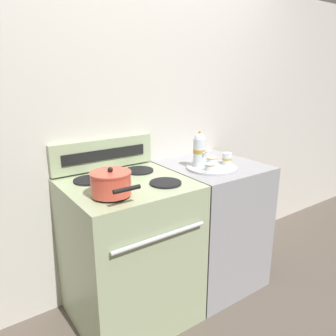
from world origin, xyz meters
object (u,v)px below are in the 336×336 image
at_px(serving_tray, 212,168).
at_px(creamer_jug, 227,159).
at_px(teapot, 199,150).
at_px(teacup_right, 212,161).
at_px(stove, 130,251).
at_px(saucepan, 111,183).
at_px(teacup_left, 210,168).

relative_size(serving_tray, creamer_jug, 4.17).
height_order(teapot, teacup_right, teapot).
relative_size(stove, teapot, 3.83).
height_order(stove, creamer_jug, creamer_jug).
height_order(saucepan, teacup_right, saucepan).
relative_size(serving_tray, teacup_left, 3.26).
relative_size(teapot, creamer_jug, 2.96).
relative_size(saucepan, teacup_left, 2.80).
bearing_deg(teacup_right, creamer_jug, -40.09).
height_order(saucepan, teapot, teapot).
bearing_deg(serving_tray, teapot, 136.93).
bearing_deg(teacup_right, teapot, 172.67).
distance_m(teacup_right, creamer_jug, 0.10).
bearing_deg(stove, teapot, -1.69).
relative_size(stove, serving_tray, 2.72).
bearing_deg(stove, teacup_left, -15.38).
bearing_deg(stove, creamer_jug, -7.50).
bearing_deg(teacup_right, stove, 177.40).
bearing_deg(serving_tray, stove, 172.88).
relative_size(teacup_right, creamer_jug, 1.28).
xyz_separation_m(stove, teacup_right, (0.65, -0.03, 0.50)).
distance_m(saucepan, creamer_jug, 0.90).
bearing_deg(teapot, teacup_left, -98.55).
bearing_deg(creamer_jug, stove, 172.50).
xyz_separation_m(teacup_left, teacup_right, (0.12, 0.12, 0.00)).
distance_m(stove, creamer_jug, 0.90).
bearing_deg(teacup_right, teacup_left, -136.93).
bearing_deg(teacup_left, teacup_right, 43.07).
bearing_deg(creamer_jug, serving_tray, 170.57).
bearing_deg(teacup_left, serving_tray, 39.38).
xyz_separation_m(stove, saucepan, (-0.17, -0.15, 0.53)).
bearing_deg(saucepan, teacup_right, 8.63).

